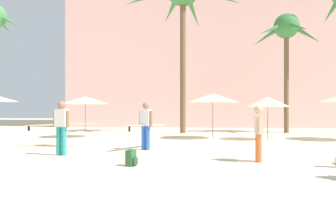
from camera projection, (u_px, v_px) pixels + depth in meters
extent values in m
plane|color=beige|center=(98.00, 195.00, 5.56)|extent=(120.00, 120.00, 0.00)
cube|color=beige|center=(206.00, 34.00, 34.29)|extent=(25.80, 11.62, 19.26)
cube|color=beige|center=(146.00, 0.00, 42.69)|extent=(12.78, 10.62, 32.10)
cone|color=#387A3D|center=(334.00, 8.00, 22.87)|extent=(0.86, 2.89, 1.89)
cylinder|color=brown|center=(183.00, 61.00, 21.72)|extent=(0.39, 0.39, 9.66)
cone|color=#387A3D|center=(193.00, 10.00, 23.63)|extent=(1.53, 3.25, 2.19)
cone|color=#387A3D|center=(172.00, 8.00, 23.79)|extent=(1.79, 3.35, 1.76)
cone|color=#428447|center=(9.00, 21.00, 24.22)|extent=(1.91, 0.68, 1.25)
cone|color=#428447|center=(5.00, 26.00, 25.79)|extent=(0.44, 1.88, 1.24)
cylinder|color=brown|center=(286.00, 79.00, 21.69)|extent=(0.32, 0.32, 7.13)
sphere|color=#387A3D|center=(286.00, 26.00, 21.68)|extent=(1.66, 1.66, 1.66)
cone|color=#387A3D|center=(306.00, 34.00, 21.84)|extent=(2.15, 0.75, 1.34)
cone|color=#387A3D|center=(287.00, 38.00, 23.00)|extent=(0.96, 2.15, 1.29)
cone|color=#387A3D|center=(266.00, 36.00, 22.60)|extent=(1.92, 1.57, 1.31)
cone|color=#387A3D|center=(271.00, 29.00, 20.98)|extent=(2.01, 1.51, 1.15)
cone|color=#387A3D|center=(298.00, 27.00, 20.27)|extent=(0.83, 2.19, 1.19)
cylinder|color=gray|center=(85.00, 117.00, 17.99)|extent=(0.06, 0.06, 2.26)
cone|color=white|center=(85.00, 100.00, 17.99)|extent=(2.65, 2.65, 0.41)
cylinder|color=gray|center=(213.00, 116.00, 17.29)|extent=(0.06, 0.06, 2.40)
cone|color=beige|center=(213.00, 98.00, 17.29)|extent=(2.79, 2.79, 0.50)
cylinder|color=gray|center=(268.00, 118.00, 16.45)|extent=(0.06, 0.06, 2.17)
cone|color=beige|center=(268.00, 102.00, 16.45)|extent=(2.19, 2.19, 0.50)
cube|color=white|center=(172.00, 169.00, 7.99)|extent=(1.79, 1.19, 0.01)
cube|color=#2B5631|center=(131.00, 158.00, 8.50)|extent=(0.26, 0.34, 0.42)
cube|color=#234527|center=(135.00, 161.00, 8.46)|extent=(0.12, 0.22, 0.18)
cylinder|color=blue|center=(144.00, 138.00, 12.12)|extent=(0.22, 0.22, 0.89)
cylinder|color=blue|center=(148.00, 138.00, 12.01)|extent=(0.22, 0.22, 0.89)
cube|color=white|center=(146.00, 118.00, 12.06)|extent=(0.46, 0.39, 0.62)
sphere|color=#936B51|center=(146.00, 106.00, 12.06)|extent=(0.33, 0.33, 0.24)
cylinder|color=#936B51|center=(140.00, 118.00, 12.20)|extent=(0.14, 0.14, 0.59)
cylinder|color=#936B51|center=(151.00, 119.00, 11.93)|extent=(0.14, 0.14, 0.59)
ellipsoid|color=white|center=(147.00, 125.00, 12.36)|extent=(1.51, 2.57, 0.12)
ellipsoid|color=#38C5C5|center=(147.00, 125.00, 12.36)|extent=(1.54, 2.59, 0.10)
cube|color=black|center=(129.00, 129.00, 11.43)|extent=(0.06, 0.10, 0.18)
cylinder|color=orange|center=(63.00, 136.00, 13.51)|extent=(0.18, 0.18, 0.83)
cylinder|color=orange|center=(60.00, 136.00, 13.32)|extent=(0.18, 0.18, 0.83)
cube|color=beige|center=(61.00, 119.00, 13.41)|extent=(0.27, 0.43, 0.58)
sphere|color=#936B51|center=(61.00, 109.00, 13.41)|extent=(0.27, 0.27, 0.24)
cylinder|color=#936B51|center=(65.00, 120.00, 13.66)|extent=(0.11, 0.11, 0.55)
cylinder|color=#936B51|center=(58.00, 120.00, 13.17)|extent=(0.11, 0.11, 0.55)
ellipsoid|color=beige|center=(58.00, 125.00, 13.11)|extent=(3.21, 0.45, 0.18)
ellipsoid|color=gold|center=(58.00, 125.00, 13.11)|extent=(3.22, 0.47, 0.15)
cube|color=black|center=(29.00, 129.00, 13.27)|extent=(0.11, 0.02, 0.18)
cylinder|color=orange|center=(258.00, 147.00, 9.32)|extent=(0.18, 0.18, 0.81)
cylinder|color=orange|center=(259.00, 148.00, 9.13)|extent=(0.18, 0.18, 0.81)
cube|color=beige|center=(259.00, 124.00, 9.23)|extent=(0.26, 0.42, 0.52)
sphere|color=#D1A889|center=(259.00, 110.00, 9.22)|extent=(0.26, 0.26, 0.24)
cylinder|color=#D1A889|center=(258.00, 125.00, 9.47)|extent=(0.11, 0.11, 0.49)
cylinder|color=#D1A889|center=(259.00, 126.00, 8.98)|extent=(0.11, 0.11, 0.49)
cylinder|color=teal|center=(64.00, 141.00, 10.55)|extent=(0.19, 0.19, 0.93)
cylinder|color=teal|center=(59.00, 141.00, 10.61)|extent=(0.19, 0.19, 0.93)
cube|color=white|center=(61.00, 118.00, 10.57)|extent=(0.44, 0.31, 0.57)
sphere|color=#936B51|center=(61.00, 105.00, 10.57)|extent=(0.29, 0.29, 0.24)
cylinder|color=#936B51|center=(68.00, 119.00, 10.50)|extent=(0.12, 0.12, 0.54)
cylinder|color=#936B51|center=(55.00, 119.00, 10.65)|extent=(0.12, 0.12, 0.54)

